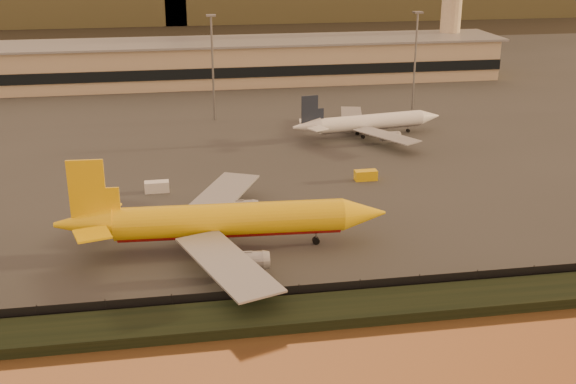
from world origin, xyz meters
name	(u,v)px	position (x,y,z in m)	size (l,w,h in m)	color
ground	(323,256)	(0.00, 0.00, 0.00)	(900.00, 900.00, 0.00)	black
embankment	(352,309)	(0.00, -17.00, 0.70)	(320.00, 7.00, 1.40)	black
tarmac	(248,105)	(0.00, 95.00, 0.10)	(320.00, 220.00, 0.20)	#2D2D2D
perimeter_fence	(345,289)	(0.00, -13.00, 1.30)	(300.00, 0.05, 2.20)	black
terminal_building	(188,63)	(-14.52, 125.55, 6.25)	(202.00, 25.00, 12.60)	tan
control_tower	(452,4)	(70.00, 131.00, 21.66)	(11.20, 11.20, 35.50)	tan
apron_light_masts	(319,57)	(15.00, 75.00, 15.70)	(152.20, 12.20, 25.40)	slate
dhl_cargo_jet	(224,221)	(-13.96, 4.50, 4.53)	(48.53, 47.53, 14.50)	yellow
white_narrowbody_jet	(368,123)	(23.38, 59.84, 3.29)	(36.04, 34.81, 10.37)	white
gse_vehicle_yellow	(366,175)	(14.83, 30.67, 1.14)	(4.19, 1.89, 1.89)	yellow
gse_vehicle_white	(157,187)	(-23.92, 30.71, 1.18)	(4.34, 1.95, 1.95)	white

